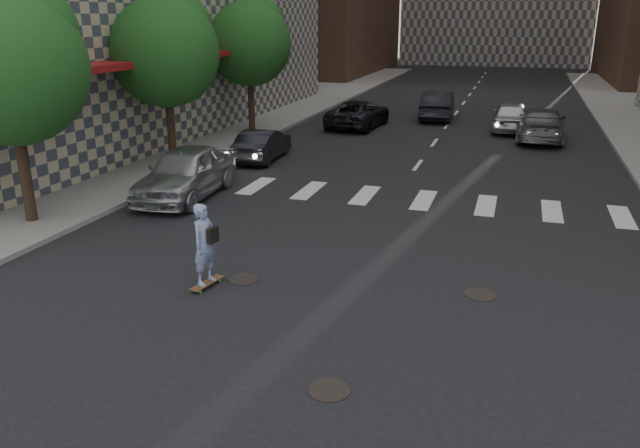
# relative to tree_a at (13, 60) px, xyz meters

# --- Properties ---
(ground) EXTENTS (160.00, 160.00, 0.00)m
(ground) POSITION_rel_tree_a_xyz_m (9.45, -3.14, -4.65)
(ground) COLOR black
(ground) RESTS_ON ground
(sidewalk_left) EXTENTS (13.00, 80.00, 0.15)m
(sidewalk_left) POSITION_rel_tree_a_xyz_m (-5.05, 16.86, -4.57)
(sidewalk_left) COLOR gray
(sidewalk_left) RESTS_ON ground
(tree_a) EXTENTS (4.20, 4.20, 6.60)m
(tree_a) POSITION_rel_tree_a_xyz_m (0.00, 0.00, 0.00)
(tree_a) COLOR #382619
(tree_a) RESTS_ON sidewalk_left
(tree_b) EXTENTS (4.20, 4.20, 6.60)m
(tree_b) POSITION_rel_tree_a_xyz_m (0.00, 8.00, 0.00)
(tree_b) COLOR #382619
(tree_b) RESTS_ON sidewalk_left
(tree_c) EXTENTS (4.20, 4.20, 6.60)m
(tree_c) POSITION_rel_tree_a_xyz_m (0.00, 16.00, 0.00)
(tree_c) COLOR #382619
(tree_c) RESTS_ON sidewalk_left
(manhole_a) EXTENTS (0.70, 0.70, 0.02)m
(manhole_a) POSITION_rel_tree_a_xyz_m (10.65, -5.64, -4.64)
(manhole_a) COLOR black
(manhole_a) RESTS_ON ground
(manhole_b) EXTENTS (0.70, 0.70, 0.02)m
(manhole_b) POSITION_rel_tree_a_xyz_m (7.45, -1.94, -4.64)
(manhole_b) COLOR black
(manhole_b) RESTS_ON ground
(manhole_c) EXTENTS (0.70, 0.70, 0.02)m
(manhole_c) POSITION_rel_tree_a_xyz_m (12.75, -1.14, -4.64)
(manhole_c) COLOR black
(manhole_c) RESTS_ON ground
(skateboarder) EXTENTS (0.57, 1.01, 1.94)m
(skateboarder) POSITION_rel_tree_a_xyz_m (6.86, -2.54, -3.63)
(skateboarder) COLOR brown
(skateboarder) RESTS_ON ground
(silver_sedan) EXTENTS (2.35, 5.12, 1.70)m
(silver_sedan) POSITION_rel_tree_a_xyz_m (2.80, 3.85, -3.80)
(silver_sedan) COLOR #B0B2B7
(silver_sedan) RESTS_ON ground
(traffic_car_a) EXTENTS (1.65, 4.05, 1.31)m
(traffic_car_a) POSITION_rel_tree_a_xyz_m (3.05, 9.86, -3.99)
(traffic_car_a) COLOR black
(traffic_car_a) RESTS_ON ground
(traffic_car_b) EXTENTS (2.42, 5.48, 1.56)m
(traffic_car_b) POSITION_rel_tree_a_xyz_m (14.29, 18.00, -3.86)
(traffic_car_b) COLOR #525459
(traffic_car_b) RESTS_ON ground
(traffic_car_c) EXTENTS (2.76, 5.37, 1.45)m
(traffic_car_c) POSITION_rel_tree_a_xyz_m (4.88, 19.00, -3.92)
(traffic_car_c) COLOR black
(traffic_car_c) RESTS_ON ground
(traffic_car_d) EXTENTS (1.92, 4.68, 1.59)m
(traffic_car_d) POSITION_rel_tree_a_xyz_m (12.81, 20.20, -3.85)
(traffic_car_d) COLOR #AEB0B6
(traffic_car_d) RESTS_ON ground
(traffic_car_e) EXTENTS (2.02, 5.02, 1.62)m
(traffic_car_e) POSITION_rel_tree_a_xyz_m (8.61, 23.03, -3.84)
(traffic_car_e) COLOR black
(traffic_car_e) RESTS_ON ground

